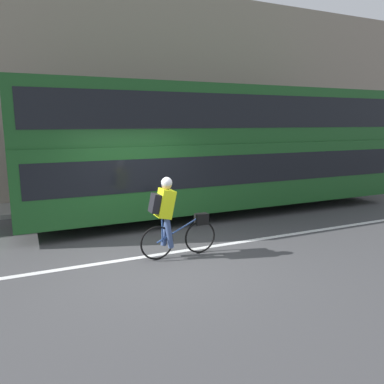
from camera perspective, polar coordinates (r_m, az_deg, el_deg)
The scene contains 6 objects.
ground_plane at distance 7.38m, azimuth -5.21°, elevation -10.19°, with size 80.00×80.00×0.00m, color #424244.
road_center_line at distance 7.59m, azimuth -5.81°, elevation -9.56°, with size 50.00×0.14×0.01m, color silver.
sidewalk_curb at distance 12.39m, azimuth -13.48°, elevation -1.54°, with size 60.00×1.65×0.13m.
building_facade at distance 13.12m, azimuth -15.01°, elevation 14.33°, with size 60.00×0.30×7.08m.
bus at distance 10.79m, azimuth 4.38°, elevation 7.29°, with size 10.97×2.42×3.55m.
cyclist_on_bike at distance 7.21m, azimuth -3.26°, elevation -3.46°, with size 1.59×0.32×1.60m.
Camera 1 is at (-2.24, -6.52, 2.62)m, focal length 35.00 mm.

